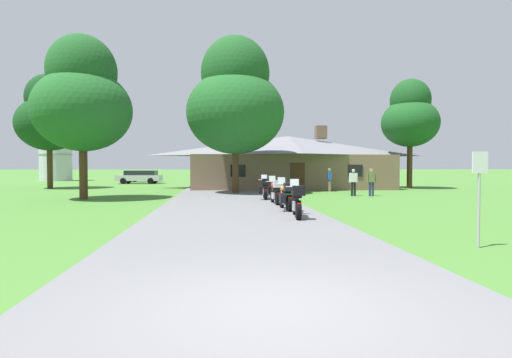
% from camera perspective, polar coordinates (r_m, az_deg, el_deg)
% --- Properties ---
extents(ground_plane, '(500.00, 500.00, 0.00)m').
position_cam_1_polar(ground_plane, '(25.04, -3.78, -2.41)').
color(ground_plane, '#42752D').
extents(asphalt_driveway, '(6.40, 80.00, 0.06)m').
position_cam_1_polar(asphalt_driveway, '(23.04, -3.65, -2.69)').
color(asphalt_driveway, slate).
rests_on(asphalt_driveway, ground).
extents(motorcycle_green_nearest_to_camera, '(0.69, 2.08, 1.30)m').
position_cam_1_polar(motorcycle_green_nearest_to_camera, '(14.05, 5.74, -3.12)').
color(motorcycle_green_nearest_to_camera, black).
rests_on(motorcycle_green_nearest_to_camera, asphalt_driveway).
extents(motorcycle_orange_second_in_row, '(0.76, 2.08, 1.30)m').
position_cam_1_polar(motorcycle_orange_second_in_row, '(16.40, 4.29, -2.46)').
color(motorcycle_orange_second_in_row, black).
rests_on(motorcycle_orange_second_in_row, asphalt_driveway).
extents(motorcycle_red_third_in_row, '(0.66, 2.08, 1.30)m').
position_cam_1_polar(motorcycle_red_third_in_row, '(19.13, 2.74, -1.83)').
color(motorcycle_red_third_in_row, black).
rests_on(motorcycle_red_third_in_row, asphalt_driveway).
extents(motorcycle_silver_farthest_in_row, '(0.78, 2.08, 1.30)m').
position_cam_1_polar(motorcycle_silver_farthest_in_row, '(21.94, 1.29, -1.40)').
color(motorcycle_silver_farthest_in_row, black).
rests_on(motorcycle_silver_farthest_in_row, asphalt_driveway).
extents(stone_lodge, '(16.92, 9.14, 5.32)m').
position_cam_1_polar(stone_lodge, '(34.99, 4.47, 2.49)').
color(stone_lodge, brown).
rests_on(stone_lodge, ground).
extents(bystander_blue_shirt_near_lodge, '(0.28, 0.54, 1.69)m').
position_cam_1_polar(bystander_blue_shirt_near_lodge, '(30.14, 10.25, 0.07)').
color(bystander_blue_shirt_near_lodge, '#75664C').
rests_on(bystander_blue_shirt_near_lodge, ground).
extents(bystander_white_shirt_beside_signpost, '(0.55, 0.23, 1.67)m').
position_cam_1_polar(bystander_white_shirt_beside_signpost, '(25.76, 13.46, -0.26)').
color(bystander_white_shirt_beside_signpost, black).
rests_on(bystander_white_shirt_beside_signpost, ground).
extents(bystander_olive_shirt_by_tree, '(0.55, 0.26, 1.69)m').
position_cam_1_polar(bystander_olive_shirt_by_tree, '(25.92, 15.83, -0.23)').
color(bystander_olive_shirt_by_tree, navy).
rests_on(bystander_olive_shirt_by_tree, ground).
extents(metal_signpost_roadside, '(0.36, 0.06, 2.14)m').
position_cam_1_polar(metal_signpost_roadside, '(10.29, 28.76, -1.01)').
color(metal_signpost_roadside, '#9EA0A5').
rests_on(metal_signpost_roadside, ground).
extents(tree_right_of_lodge, '(4.66, 4.66, 9.05)m').
position_cam_1_polar(tree_right_of_lodge, '(36.41, 20.75, 8.20)').
color(tree_right_of_lodge, '#422D19').
rests_on(tree_right_of_lodge, ground).
extents(tree_left_near, '(5.30, 5.30, 9.01)m').
position_cam_1_polar(tree_left_near, '(24.65, -23.10, 10.29)').
color(tree_left_near, '#422D19').
rests_on(tree_left_near, ground).
extents(tree_left_far, '(5.22, 5.22, 9.40)m').
position_cam_1_polar(tree_left_far, '(37.96, -26.96, 7.83)').
color(tree_left_far, '#422D19').
rests_on(tree_left_far, ground).
extents(tree_by_lodge_front, '(6.45, 6.45, 10.38)m').
position_cam_1_polar(tree_by_lodge_front, '(27.39, -2.90, 10.86)').
color(tree_by_lodge_front, '#422D19').
rests_on(tree_by_lodge_front, ground).
extents(metal_silo_distant, '(4.00, 4.00, 7.71)m').
position_cam_1_polar(metal_silo_distant, '(58.25, -26.22, 3.57)').
color(metal_silo_distant, '#B2B7BC').
rests_on(metal_silo_distant, ground).
extents(parked_silver_suv_far_left, '(4.75, 2.25, 1.40)m').
position_cam_1_polar(parked_silver_suv_far_left, '(44.93, -15.93, 0.35)').
color(parked_silver_suv_far_left, '#ADAFB7').
rests_on(parked_silver_suv_far_left, ground).
extents(parked_black_sedan_far_left, '(4.44, 2.48, 1.20)m').
position_cam_1_polar(parked_black_sedan_far_left, '(49.78, -15.56, 0.33)').
color(parked_black_sedan_far_left, black).
rests_on(parked_black_sedan_far_left, ground).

